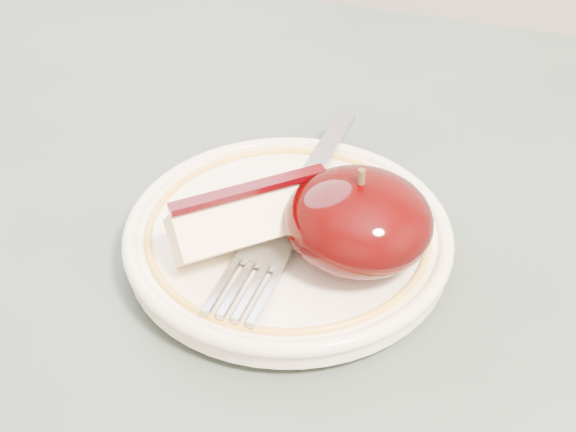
% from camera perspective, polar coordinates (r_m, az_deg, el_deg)
% --- Properties ---
extents(plate, '(0.18, 0.18, 0.02)m').
position_cam_1_polar(plate, '(0.45, 0.00, -1.40)').
color(plate, '#F1E9CA').
rests_on(plate, table).
extents(apple_half, '(0.08, 0.07, 0.06)m').
position_cam_1_polar(apple_half, '(0.41, 5.03, -0.34)').
color(apple_half, black).
rests_on(apple_half, plate).
extents(apple_wedge, '(0.09, 0.08, 0.04)m').
position_cam_1_polar(apple_wedge, '(0.42, -2.70, -0.21)').
color(apple_wedge, '#F5EAB4').
rests_on(apple_wedge, plate).
extents(fork, '(0.03, 0.20, 0.00)m').
position_cam_1_polar(fork, '(0.45, 0.35, 0.65)').
color(fork, '#96999F').
rests_on(fork, plate).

